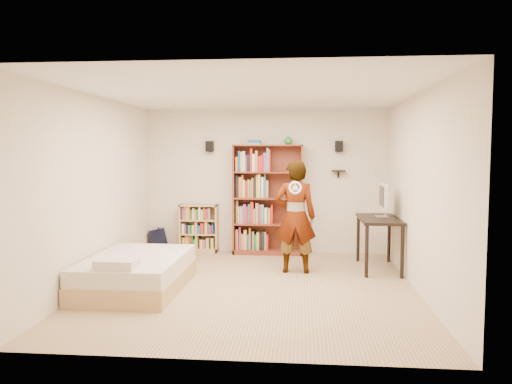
% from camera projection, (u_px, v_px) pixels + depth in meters
% --- Properties ---
extents(ground, '(4.50, 5.00, 0.01)m').
position_uv_depth(ground, '(253.00, 287.00, 7.02)').
color(ground, tan).
rests_on(ground, ground).
extents(room_shell, '(4.52, 5.02, 2.71)m').
position_uv_depth(room_shell, '(253.00, 162.00, 6.88)').
color(room_shell, beige).
rests_on(room_shell, ground).
extents(crown_molding, '(4.50, 5.00, 0.06)m').
position_uv_depth(crown_molding, '(253.00, 95.00, 6.81)').
color(crown_molding, silver).
rests_on(crown_molding, room_shell).
extents(speaker_left, '(0.14, 0.12, 0.20)m').
position_uv_depth(speaker_left, '(210.00, 146.00, 9.34)').
color(speaker_left, black).
rests_on(speaker_left, room_shell).
extents(speaker_right, '(0.14, 0.12, 0.20)m').
position_uv_depth(speaker_right, '(339.00, 146.00, 9.12)').
color(speaker_right, black).
rests_on(speaker_right, room_shell).
extents(wall_shelf, '(0.25, 0.16, 0.02)m').
position_uv_depth(wall_shelf, '(339.00, 171.00, 9.17)').
color(wall_shelf, black).
rests_on(wall_shelf, room_shell).
extents(tall_bookshelf, '(1.28, 0.37, 2.03)m').
position_uv_depth(tall_bookshelf, '(268.00, 200.00, 9.23)').
color(tall_bookshelf, brown).
rests_on(tall_bookshelf, ground).
extents(low_bookshelf, '(0.72, 0.27, 0.90)m').
position_uv_depth(low_bookshelf, '(199.00, 228.00, 9.45)').
color(low_bookshelf, '#D5B772').
rests_on(low_bookshelf, ground).
extents(computer_desk, '(0.62, 1.23, 0.84)m').
position_uv_depth(computer_desk, '(379.00, 244.00, 8.06)').
color(computer_desk, black).
rests_on(computer_desk, ground).
extents(imac, '(0.18, 0.56, 0.55)m').
position_uv_depth(imac, '(382.00, 200.00, 8.10)').
color(imac, silver).
rests_on(imac, computer_desk).
extents(daybed, '(1.27, 1.95, 0.57)m').
position_uv_depth(daybed, '(137.00, 268.00, 6.90)').
color(daybed, beige).
rests_on(daybed, ground).
extents(person, '(0.65, 0.43, 1.77)m').
position_uv_depth(person, '(295.00, 217.00, 7.81)').
color(person, black).
rests_on(person, ground).
extents(wii_wheel, '(0.20, 0.08, 0.20)m').
position_uv_depth(wii_wheel, '(295.00, 188.00, 7.45)').
color(wii_wheel, silver).
rests_on(wii_wheel, person).
extents(navy_bag, '(0.36, 0.27, 0.44)m').
position_uv_depth(navy_bag, '(159.00, 240.00, 9.52)').
color(navy_bag, black).
rests_on(navy_bag, ground).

